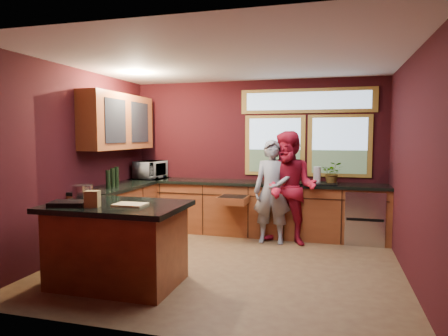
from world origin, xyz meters
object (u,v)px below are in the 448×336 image
at_px(person_grey, 272,192).
at_px(stock_pot, 83,192).
at_px(island, 118,244).
at_px(cutting_board, 130,204).
at_px(person_red, 290,188).

height_order(person_grey, stock_pot, person_grey).
distance_m(island, cutting_board, 0.52).
distance_m(person_red, cutting_board, 2.78).
bearing_deg(person_red, person_grey, -165.64).
bearing_deg(person_grey, stock_pot, -135.66).
bearing_deg(person_red, cutting_board, -109.49).
height_order(person_red, cutting_board, person_red).
height_order(person_grey, cutting_board, person_grey).
relative_size(island, person_red, 0.86).
relative_size(island, cutting_board, 4.43).
xyz_separation_m(person_grey, person_red, (0.28, 0.00, 0.07)).
distance_m(island, person_red, 2.88).
relative_size(island, stock_pot, 6.46).
xyz_separation_m(person_red, cutting_board, (-1.55, -2.31, 0.06)).
relative_size(person_grey, person_red, 0.92).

